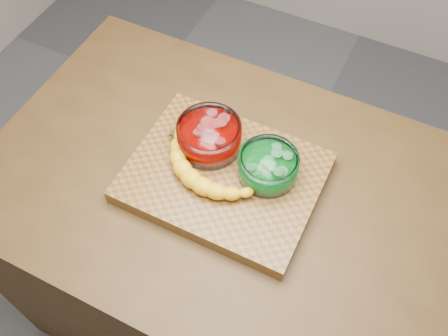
% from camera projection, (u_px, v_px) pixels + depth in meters
% --- Properties ---
extents(ground, '(3.50, 3.50, 0.00)m').
position_uv_depth(ground, '(224.00, 305.00, 1.96)').
color(ground, '#58585D').
rests_on(ground, ground).
extents(counter, '(1.20, 0.80, 0.90)m').
position_uv_depth(counter, '(224.00, 258.00, 1.59)').
color(counter, '#472E15').
rests_on(counter, ground).
extents(cutting_board, '(0.45, 0.35, 0.04)m').
position_uv_depth(cutting_board, '(224.00, 177.00, 1.20)').
color(cutting_board, brown).
rests_on(cutting_board, counter).
extents(bowl_red, '(0.16, 0.16, 0.07)m').
position_uv_depth(bowl_red, '(209.00, 136.00, 1.20)').
color(bowl_red, white).
rests_on(bowl_red, cutting_board).
extents(bowl_green, '(0.14, 0.14, 0.07)m').
position_uv_depth(bowl_green, '(268.00, 166.00, 1.16)').
color(bowl_green, white).
rests_on(bowl_green, cutting_board).
extents(banana, '(0.28, 0.17, 0.04)m').
position_uv_depth(banana, '(208.00, 167.00, 1.17)').
color(banana, yellow).
rests_on(banana, cutting_board).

